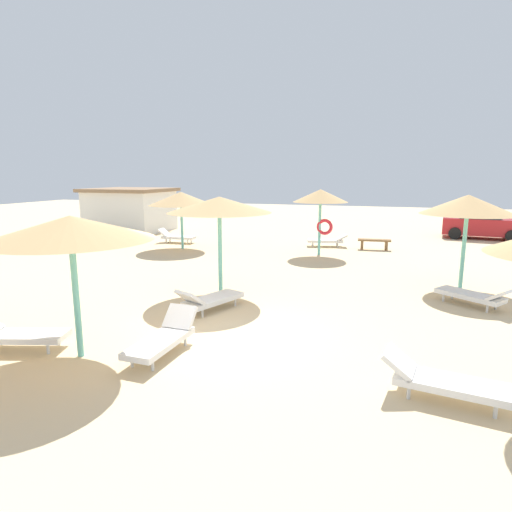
{
  "coord_description": "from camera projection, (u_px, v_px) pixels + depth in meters",
  "views": [
    {
      "loc": [
        3.61,
        -8.28,
        3.49
      ],
      "look_at": [
        0.0,
        3.0,
        1.2
      ],
      "focal_mm": 29.77,
      "sensor_mm": 36.0,
      "label": 1
    }
  ],
  "objects": [
    {
      "name": "parasol_2",
      "position": [
        181.0,
        199.0,
        19.78
      ],
      "size": [
        3.03,
        3.03,
        2.68
      ],
      "color": "#6BC6BC",
      "rests_on": "ground"
    },
    {
      "name": "parasol_4",
      "position": [
        468.0,
        205.0,
        12.69
      ],
      "size": [
        2.74,
        2.74,
        2.89
      ],
      "color": "#6BC6BC",
      "rests_on": "ground"
    },
    {
      "name": "ground_plane",
      "position": [
        215.0,
        333.0,
        9.49
      ],
      "size": [
        80.0,
        80.0,
        0.0
      ],
      "primitive_type": "plane",
      "color": "beige"
    },
    {
      "name": "lounger_4",
      "position": [
        475.0,
        295.0,
        11.31
      ],
      "size": [
        1.91,
        1.65,
        0.67
      ],
      "color": "white",
      "rests_on": "ground"
    },
    {
      "name": "beach_cabana",
      "position": [
        131.0,
        209.0,
        26.25
      ],
      "size": [
        4.73,
        4.3,
        2.64
      ],
      "color": "white",
      "rests_on": "ground"
    },
    {
      "name": "parasol_5",
      "position": [
        219.0,
        205.0,
        12.1
      ],
      "size": [
        3.0,
        3.0,
        2.86
      ],
      "color": "#6BC6BC",
      "rests_on": "ground"
    },
    {
      "name": "bench_0",
      "position": [
        374.0,
        242.0,
        19.87
      ],
      "size": [
        1.53,
        0.51,
        0.49
      ],
      "color": "brown",
      "rests_on": "ground"
    },
    {
      "name": "lounger_6",
      "position": [
        164.0,
        338.0,
        8.36
      ],
      "size": [
        0.7,
        1.89,
        0.76
      ],
      "color": "white",
      "rests_on": "ground"
    },
    {
      "name": "parked_car",
      "position": [
        482.0,
        224.0,
        23.22
      ],
      "size": [
        4.17,
        2.35,
        1.72
      ],
      "color": "#B21E23",
      "rests_on": "ground"
    },
    {
      "name": "lounger_3",
      "position": [
        442.0,
        381.0,
        6.63
      ],
      "size": [
        1.98,
        0.94,
        0.69
      ],
      "color": "white",
      "rests_on": "ground"
    },
    {
      "name": "parasol_0",
      "position": [
        321.0,
        197.0,
        18.2
      ],
      "size": [
        2.37,
        2.37,
        2.85
      ],
      "color": "#6BC6BC",
      "rests_on": "ground"
    },
    {
      "name": "lounger_2",
      "position": [
        176.0,
        237.0,
        21.91
      ],
      "size": [
        1.92,
        0.74,
        0.72
      ],
      "color": "white",
      "rests_on": "ground"
    },
    {
      "name": "lounger_0",
      "position": [
        328.0,
        240.0,
        20.77
      ],
      "size": [
        2.01,
        1.07,
        0.62
      ],
      "color": "white",
      "rests_on": "ground"
    },
    {
      "name": "parasol_6",
      "position": [
        70.0,
        228.0,
        7.8
      ],
      "size": [
        3.06,
        3.06,
        2.75
      ],
      "color": "#6BC6BC",
      "rests_on": "ground"
    },
    {
      "name": "lounger_5",
      "position": [
        210.0,
        299.0,
        10.95
      ],
      "size": [
        1.3,
        1.99,
        0.71
      ],
      "color": "white",
      "rests_on": "ground"
    },
    {
      "name": "lounger_1",
      "position": [
        17.0,
        334.0,
        8.55
      ],
      "size": [
        2.0,
        1.15,
        0.69
      ],
      "color": "white",
      "rests_on": "ground"
    }
  ]
}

